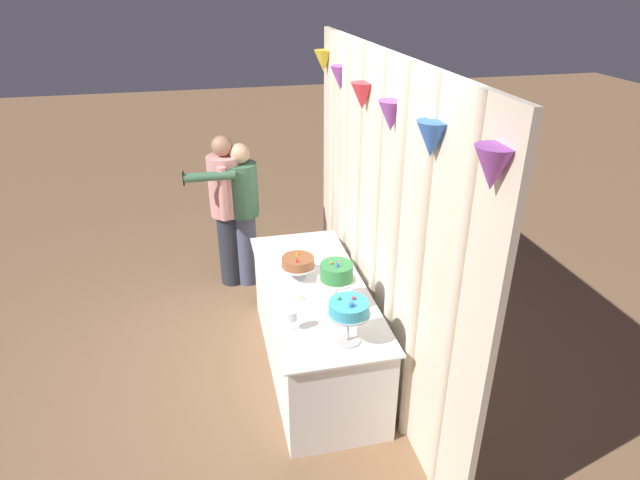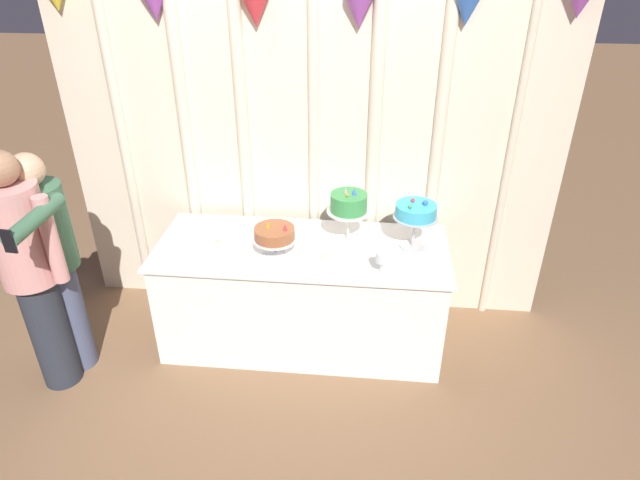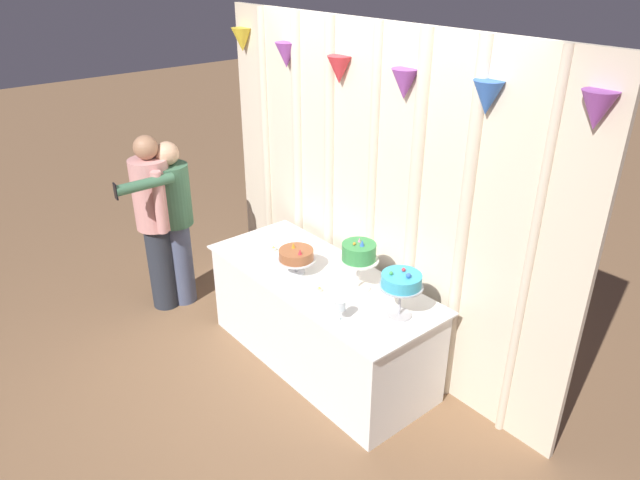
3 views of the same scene
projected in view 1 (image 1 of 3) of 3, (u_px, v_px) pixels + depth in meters
name	position (u px, v px, depth m)	size (l,w,h in m)	color
ground_plane	(303.00, 365.00, 4.40)	(24.00, 24.00, 0.00)	#846042
draped_curtain	(376.00, 215.00, 3.95)	(3.35, 0.17, 2.46)	beige
cake_table	(314.00, 327.00, 4.26)	(1.88, 0.77, 0.75)	white
cake_display_leftmost	(298.00, 263.00, 4.14)	(0.28, 0.28, 0.23)	silver
cake_display_center	(337.00, 274.00, 3.74)	(0.28, 0.28, 0.39)	silver
cake_display_rightmost	(349.00, 310.00, 3.37)	(0.28, 0.28, 0.34)	#B2B2B7
wine_glass	(292.00, 316.00, 3.54)	(0.07, 0.07, 0.15)	silver
tealight_far_left	(298.00, 253.00, 4.55)	(0.05, 0.05, 0.04)	beige
tealight_near_left	(301.00, 298.00, 3.93)	(0.05, 0.05, 0.03)	beige
guest_girl_blue_dress	(243.00, 209.00, 5.24)	(0.45, 0.73, 1.48)	#4C5675
guest_man_pink_jacket	(227.00, 206.00, 5.23)	(0.48, 0.36, 1.55)	#282D38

